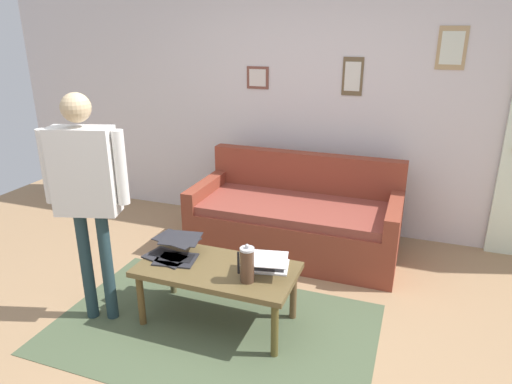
# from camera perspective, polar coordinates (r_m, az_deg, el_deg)

# --- Properties ---
(ground_plane) EXTENTS (7.68, 7.68, 0.00)m
(ground_plane) POSITION_cam_1_polar(r_m,az_deg,el_deg) (3.34, -4.46, -17.86)
(ground_plane) COLOR #9E7B56
(area_rug) EXTENTS (2.27, 1.43, 0.01)m
(area_rug) POSITION_cam_1_polar(r_m,az_deg,el_deg) (3.44, -5.38, -16.48)
(area_rug) COLOR #49573B
(area_rug) RESTS_ON ground_plane
(back_wall) EXTENTS (7.04, 0.11, 2.70)m
(back_wall) POSITION_cam_1_polar(r_m,az_deg,el_deg) (4.77, 6.22, 11.47)
(back_wall) COLOR silver
(back_wall) RESTS_ON ground_plane
(couch) EXTENTS (1.91, 0.90, 0.88)m
(couch) POSITION_cam_1_polar(r_m,az_deg,el_deg) (4.39, 4.97, -3.47)
(couch) COLOR brown
(couch) RESTS_ON ground_plane
(coffee_table) EXTENTS (1.12, 0.56, 0.45)m
(coffee_table) POSITION_cam_1_polar(r_m,az_deg,el_deg) (3.30, -4.86, -10.06)
(coffee_table) COLOR brown
(coffee_table) RESTS_ON ground_plane
(laptop_left) EXTENTS (0.34, 0.38, 0.13)m
(laptop_left) POSITION_cam_1_polar(r_m,az_deg,el_deg) (3.42, -9.74, -7.34)
(laptop_left) COLOR #28282D
(laptop_left) RESTS_ON coffee_table
(laptop_center) EXTENTS (0.37, 0.38, 0.13)m
(laptop_center) POSITION_cam_1_polar(r_m,az_deg,el_deg) (3.22, 1.24, -8.89)
(laptop_center) COLOR silver
(laptop_center) RESTS_ON coffee_table
(laptop_right) EXTENTS (0.39, 0.37, 0.12)m
(laptop_right) POSITION_cam_1_polar(r_m,az_deg,el_deg) (3.45, -10.58, -7.18)
(laptop_right) COLOR #28282D
(laptop_right) RESTS_ON coffee_table
(french_press) EXTENTS (0.12, 0.10, 0.27)m
(french_press) POSITION_cam_1_polar(r_m,az_deg,el_deg) (3.04, -1.11, -9.01)
(french_press) COLOR #4C3323
(french_press) RESTS_ON coffee_table
(person_standing) EXTENTS (0.58, 0.30, 1.65)m
(person_standing) POSITION_cam_1_polar(r_m,az_deg,el_deg) (3.27, -20.43, 1.16)
(person_standing) COLOR #21373C
(person_standing) RESTS_ON ground_plane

